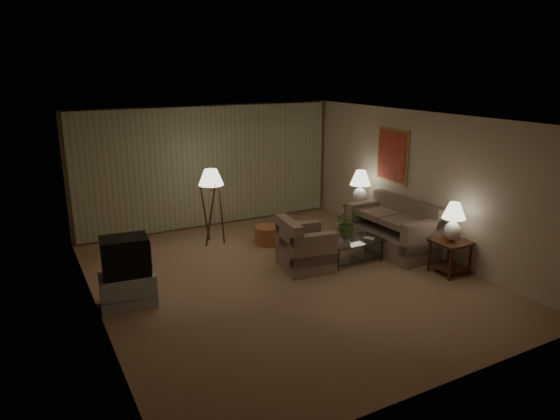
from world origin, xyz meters
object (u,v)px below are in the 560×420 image
at_px(table_lamp_far, 360,185).
at_px(coffee_table, 353,247).
at_px(table_lamp_near, 454,218).
at_px(vase, 347,238).
at_px(sofa, 392,231).
at_px(crt_tv, 125,256).
at_px(side_table_near, 450,251).
at_px(side_table_far, 359,214).
at_px(floor_lamp, 212,205).
at_px(armchair, 306,249).
at_px(ottoman, 268,235).
at_px(tv_cabinet, 128,290).

xyz_separation_m(table_lamp_far, coffee_table, (-1.15, -1.35, -0.78)).
height_order(table_lamp_near, vase, table_lamp_near).
bearing_deg(table_lamp_near, table_lamp_far, 90.00).
height_order(sofa, crt_tv, crt_tv).
distance_m(side_table_near, side_table_far, 2.60).
relative_size(crt_tv, vase, 4.82).
xyz_separation_m(coffee_table, floor_lamp, (-1.92, 2.16, 0.53)).
height_order(armchair, floor_lamp, floor_lamp).
bearing_deg(ottoman, side_table_near, -54.00).
height_order(tv_cabinet, ottoman, tv_cabinet).
bearing_deg(table_lamp_far, floor_lamp, 165.15).
xyz_separation_m(sofa, table_lamp_far, (0.15, 1.25, 0.65)).
bearing_deg(coffee_table, tv_cabinet, 177.46).
bearing_deg(sofa, table_lamp_far, 172.14).
relative_size(coffee_table, vase, 7.43).
relative_size(table_lamp_far, vase, 5.11).
bearing_deg(crt_tv, tv_cabinet, 0.00).
xyz_separation_m(table_lamp_far, floor_lamp, (-3.07, 0.81, -0.25)).
relative_size(armchair, table_lamp_far, 1.43).
xyz_separation_m(side_table_near, table_lamp_near, (-0.00, 0.00, 0.59)).
relative_size(crt_tv, ottoman, 1.32).
bearing_deg(tv_cabinet, side_table_far, 18.84).
relative_size(crt_tv, floor_lamp, 0.47).
xyz_separation_m(coffee_table, ottoman, (-0.93, 1.62, -0.09)).
bearing_deg(table_lamp_near, coffee_table, 132.63).
height_order(table_lamp_near, coffee_table, table_lamp_near).
height_order(side_table_near, coffee_table, side_table_near).
bearing_deg(table_lamp_far, side_table_far, 26.57).
bearing_deg(table_lamp_far, side_table_near, -90.00).
bearing_deg(side_table_near, sofa, 96.34).
xyz_separation_m(sofa, side_table_far, (0.15, 1.25, 0.01)).
bearing_deg(floor_lamp, vase, -50.69).
xyz_separation_m(side_table_far, table_lamp_far, (-0.00, -0.00, 0.65)).
bearing_deg(side_table_near, coffee_table, 132.63).
bearing_deg(armchair, table_lamp_near, -115.94).
xyz_separation_m(armchair, tv_cabinet, (-3.11, 0.04, -0.12)).
xyz_separation_m(armchair, side_table_near, (2.09, -1.39, 0.05)).
distance_m(side_table_near, coffee_table, 1.70).
xyz_separation_m(table_lamp_near, vase, (-1.30, 1.25, -0.51)).
bearing_deg(vase, table_lamp_far, 46.07).
xyz_separation_m(side_table_near, tv_cabinet, (-5.20, 1.43, -0.17)).
distance_m(armchair, ottoman, 1.49).
distance_m(table_lamp_near, crt_tv, 5.40).
bearing_deg(coffee_table, armchair, 171.71).
distance_m(table_lamp_far, coffee_table, 1.94).
xyz_separation_m(side_table_near, floor_lamp, (-3.07, 3.41, 0.39)).
bearing_deg(floor_lamp, side_table_far, -14.85).
bearing_deg(ottoman, armchair, -90.21).
bearing_deg(ottoman, side_table_far, -7.31).
relative_size(side_table_near, table_lamp_far, 0.78).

